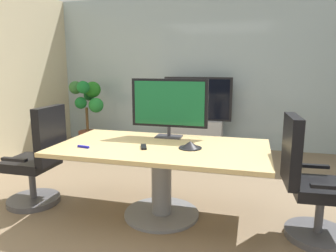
{
  "coord_description": "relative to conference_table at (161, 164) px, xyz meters",
  "views": [
    {
      "loc": [
        0.87,
        -2.56,
        1.5
      ],
      "look_at": [
        0.03,
        0.54,
        0.88
      ],
      "focal_mm": 33.41,
      "sensor_mm": 36.0,
      "label": 1
    }
  ],
  "objects": [
    {
      "name": "remote_control",
      "position": [
        -0.14,
        -0.12,
        0.19
      ],
      "size": [
        0.11,
        0.18,
        0.02
      ],
      "primitive_type": "cube",
      "rotation": [
        0.0,
        0.0,
        0.39
      ],
      "color": "black",
      "rests_on": "conference_table"
    },
    {
      "name": "ground_plane",
      "position": [
        -0.03,
        -0.29,
        -0.55
      ],
      "size": [
        7.52,
        7.52,
        0.0
      ],
      "primitive_type": "plane",
      "color": "#7A664C"
    },
    {
      "name": "wall_display_unit",
      "position": [
        -0.09,
        2.61,
        -0.11
      ],
      "size": [
        1.2,
        0.36,
        1.31
      ],
      "color": "#B7BABC",
      "rests_on": "ground"
    },
    {
      "name": "conference_table",
      "position": [
        0.0,
        0.0,
        0.0
      ],
      "size": [
        2.06,
        1.11,
        0.73
      ],
      "color": "tan",
      "rests_on": "ground"
    },
    {
      "name": "wall_back_glass_partition",
      "position": [
        -0.03,
        2.97,
        0.83
      ],
      "size": [
        5.79,
        0.1,
        2.75
      ],
      "primitive_type": "cube",
      "color": "#9EB2B7",
      "rests_on": "ground"
    },
    {
      "name": "office_chair_right",
      "position": [
        1.36,
        -0.06,
        -0.09
      ],
      "size": [
        0.61,
        0.59,
        1.09
      ],
      "rotation": [
        0.0,
        0.0,
        1.63
      ],
      "color": "#4C4C51",
      "rests_on": "ground"
    },
    {
      "name": "tv_monitor",
      "position": [
        -0.02,
        0.38,
        0.54
      ],
      "size": [
        0.84,
        0.18,
        0.64
      ],
      "color": "#333338",
      "rests_on": "conference_table"
    },
    {
      "name": "whiteboard_marker",
      "position": [
        -0.7,
        -0.27,
        0.19
      ],
      "size": [
        0.13,
        0.04,
        0.02
      ],
      "primitive_type": "cube",
      "rotation": [
        0.0,
        0.0,
        -0.17
      ],
      "color": "#1919A5",
      "rests_on": "conference_table"
    },
    {
      "name": "office_chair_left",
      "position": [
        -1.36,
        -0.09,
        -0.09
      ],
      "size": [
        0.6,
        0.57,
        1.09
      ],
      "rotation": [
        0.0,
        0.0,
        -1.56
      ],
      "color": "#4C4C51",
      "rests_on": "ground"
    },
    {
      "name": "conference_phone",
      "position": [
        0.29,
        -0.02,
        0.21
      ],
      "size": [
        0.22,
        0.22,
        0.07
      ],
      "color": "black",
      "rests_on": "conference_table"
    },
    {
      "name": "potted_plant",
      "position": [
        -2.1,
        2.32,
        0.2
      ],
      "size": [
        0.69,
        0.54,
        1.24
      ],
      "color": "brown",
      "rests_on": "ground"
    }
  ]
}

